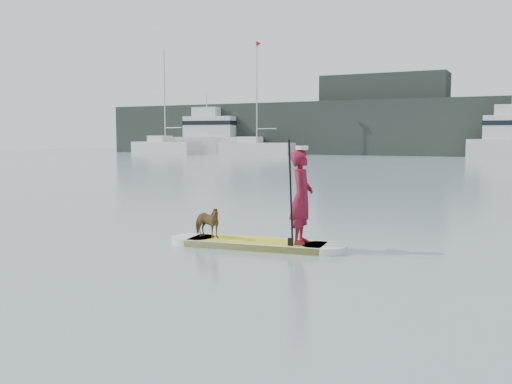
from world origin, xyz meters
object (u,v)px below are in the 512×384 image
at_px(paddler, 302,197).
at_px(paddleboard, 256,244).
at_px(dog, 206,222).
at_px(sailboat_a, 165,147).
at_px(sailboat_b, 256,147).
at_px(motor_yacht_b, 216,136).

bearing_deg(paddler, paddleboard, 86.64).
relative_size(dog, sailboat_a, 0.06).
bearing_deg(sailboat_b, paddleboard, -65.27).
bearing_deg(sailboat_a, sailboat_b, 8.84).
bearing_deg(dog, sailboat_b, 37.41).
bearing_deg(paddleboard, dog, 180.00).
bearing_deg(sailboat_a, motor_yacht_b, 43.26).
relative_size(paddler, motor_yacht_b, 0.14).
bearing_deg(dog, paddleboard, -70.76).
xyz_separation_m(sailboat_b, motor_yacht_b, (-6.91, 3.00, 1.20)).
distance_m(paddler, dog, 1.89).
distance_m(paddler, motor_yacht_b, 59.53).
bearing_deg(dog, paddler, -70.76).
distance_m(dog, motor_yacht_b, 58.81).
bearing_deg(motor_yacht_b, paddleboard, -66.00).
xyz_separation_m(paddleboard, motor_yacht_b, (-30.35, 50.80, 2.00)).
xyz_separation_m(paddleboard, sailboat_a, (-35.15, 47.01, 0.80)).
distance_m(dog, sailboat_b, 52.92).
relative_size(dog, motor_yacht_b, 0.06).
relative_size(paddleboard, sailboat_b, 0.26).
xyz_separation_m(dog, sailboat_b, (-22.47, 47.91, 0.45)).
height_order(paddleboard, motor_yacht_b, motor_yacht_b).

